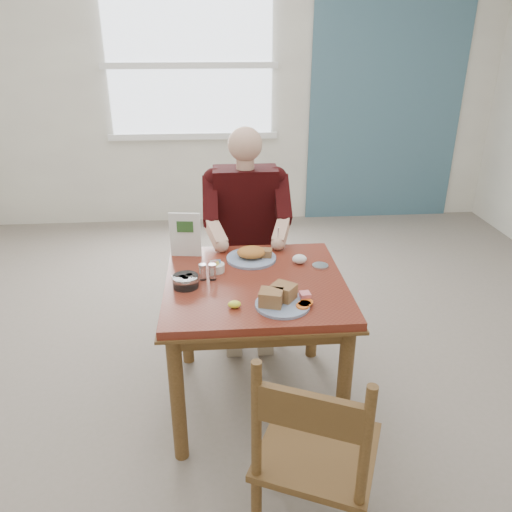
{
  "coord_description": "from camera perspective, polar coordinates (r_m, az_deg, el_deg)",
  "views": [
    {
      "loc": [
        -0.18,
        -2.24,
        1.89
      ],
      "look_at": [
        0.0,
        0.0,
        0.88
      ],
      "focal_mm": 35.0,
      "sensor_mm": 36.0,
      "label": 1
    }
  ],
  "objects": [
    {
      "name": "diner",
      "position": [
        3.14,
        -1.13,
        4.06
      ],
      "size": [
        0.53,
        0.56,
        1.39
      ],
      "color": "gray",
      "rests_on": "chair_far"
    },
    {
      "name": "shakers",
      "position": [
        2.52,
        -5.55,
        -1.81
      ],
      "size": [
        0.09,
        0.04,
        0.08
      ],
      "color": "white",
      "rests_on": "table"
    },
    {
      "name": "floor",
      "position": [
        2.94,
        -0.1,
        -15.92
      ],
      "size": [
        6.0,
        6.0,
        0.0
      ],
      "primitive_type": "plane",
      "color": "slate",
      "rests_on": "ground"
    },
    {
      "name": "table",
      "position": [
        2.57,
        -0.11,
        -4.98
      ],
      "size": [
        0.92,
        0.92,
        0.75
      ],
      "color": "maroon",
      "rests_on": "ground"
    },
    {
      "name": "metal_dish",
      "position": [
        2.68,
        7.36,
        -1.12
      ],
      "size": [
        0.1,
        0.1,
        0.01
      ],
      "primitive_type": "cylinder",
      "rotation": [
        0.0,
        0.0,
        0.21
      ],
      "color": "silver",
      "rests_on": "table"
    },
    {
      "name": "menu",
      "position": [
        2.77,
        -8.09,
        2.45
      ],
      "size": [
        0.17,
        0.03,
        0.25
      ],
      "color": "white",
      "rests_on": "table"
    },
    {
      "name": "near_plate",
      "position": [
        2.29,
        2.88,
        -4.91
      ],
      "size": [
        0.33,
        0.33,
        0.08
      ],
      "color": "white",
      "rests_on": "table"
    },
    {
      "name": "lemon_wedge",
      "position": [
        2.27,
        -2.48,
        -5.54
      ],
      "size": [
        0.07,
        0.06,
        0.03
      ],
      "primitive_type": "ellipsoid",
      "rotation": [
        0.0,
        0.0,
        0.26
      ],
      "color": "#F3FB34",
      "rests_on": "table"
    },
    {
      "name": "far_plate",
      "position": [
        2.73,
        -0.42,
        0.13
      ],
      "size": [
        0.32,
        0.32,
        0.07
      ],
      "color": "white",
      "rests_on": "table"
    },
    {
      "name": "creamer",
      "position": [
        2.47,
        -8.05,
        -2.86
      ],
      "size": [
        0.14,
        0.14,
        0.06
      ],
      "color": "white",
      "rests_on": "table"
    },
    {
      "name": "chair_near",
      "position": [
        1.97,
        6.76,
        -21.91
      ],
      "size": [
        0.55,
        0.55,
        0.95
      ],
      "color": "brown",
      "rests_on": "ground"
    },
    {
      "name": "chair_far",
      "position": [
        3.35,
        -1.18,
        -0.75
      ],
      "size": [
        0.42,
        0.42,
        0.95
      ],
      "color": "brown",
      "rests_on": "ground"
    },
    {
      "name": "wall_back",
      "position": [
        5.27,
        -2.83,
        18.79
      ],
      "size": [
        5.5,
        0.0,
        5.5
      ],
      "primitive_type": "plane",
      "rotation": [
        1.57,
        0.0,
        0.0
      ],
      "color": "white",
      "rests_on": "ground"
    },
    {
      "name": "caddy",
      "position": [
        2.61,
        -4.55,
        -1.34
      ],
      "size": [
        0.11,
        0.11,
        0.06
      ],
      "color": "white",
      "rests_on": "table"
    },
    {
      "name": "napkin",
      "position": [
        2.7,
        4.99,
        -0.35
      ],
      "size": [
        0.08,
        0.07,
        0.05
      ],
      "primitive_type": "ellipsoid",
      "rotation": [
        0.0,
        0.0,
        -0.04
      ],
      "color": "white",
      "rests_on": "table"
    },
    {
      "name": "window",
      "position": [
        5.22,
        -7.56,
        20.79
      ],
      "size": [
        1.72,
        0.04,
        1.42
      ],
      "color": "white",
      "rests_on": "wall_back"
    },
    {
      "name": "accent_panel",
      "position": [
        5.54,
        14.89,
        18.33
      ],
      "size": [
        1.6,
        0.02,
        2.8
      ],
      "primitive_type": "cube",
      "color": "#416678",
      "rests_on": "ground"
    }
  ]
}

